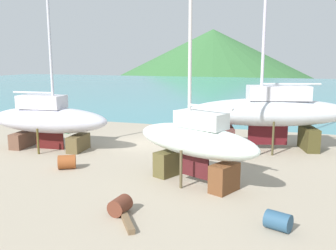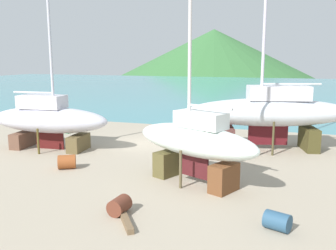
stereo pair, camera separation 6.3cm
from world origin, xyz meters
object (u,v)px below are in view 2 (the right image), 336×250
at_px(sailboat_large_starboard, 48,119).
at_px(barrel_tipped_center, 67,162).
at_px(sailboat_far_slipway, 270,112).
at_px(worker, 67,121).
at_px(sailboat_mid_port, 195,141).
at_px(barrel_ochre, 119,206).
at_px(barrel_blue_faded, 277,221).

distance_m(sailboat_large_starboard, barrel_tipped_center, 4.70).
bearing_deg(sailboat_far_slipway, worker, -16.31).
height_order(sailboat_mid_port, barrel_ochre, sailboat_mid_port).
distance_m(sailboat_mid_port, barrel_blue_faded, 5.19).
distance_m(barrel_tipped_center, barrel_ochre, 6.17).
bearing_deg(sailboat_mid_port, barrel_blue_faded, 159.82).
bearing_deg(sailboat_large_starboard, worker, 105.83).
bearing_deg(sailboat_large_starboard, sailboat_far_slipway, 12.78).
xyz_separation_m(sailboat_far_slipway, barrel_tipped_center, (-9.06, -7.00, -1.90)).
bearing_deg(sailboat_large_starboard, barrel_tipped_center, -48.91).
relative_size(sailboat_far_slipway, sailboat_mid_port, 1.49).
bearing_deg(sailboat_far_slipway, barrel_blue_faded, 79.74).
relative_size(sailboat_far_slipway, barrel_tipped_center, 19.55).
height_order(sailboat_large_starboard, sailboat_far_slipway, sailboat_far_slipway).
bearing_deg(barrel_tipped_center, barrel_ochre, -40.34).
relative_size(sailboat_far_slipway, worker, 9.57).
height_order(sailboat_large_starboard, barrel_blue_faded, sailboat_large_starboard).
bearing_deg(worker, sailboat_large_starboard, 32.81).
bearing_deg(worker, barrel_blue_faded, 65.65).
bearing_deg(sailboat_mid_port, sailboat_large_starboard, 5.86).
height_order(barrel_tipped_center, barrel_ochre, barrel_tipped_center).
height_order(sailboat_large_starboard, worker, sailboat_large_starboard).
bearing_deg(worker, barrel_ochre, 52.20).
xyz_separation_m(worker, barrel_ochre, (9.51, -11.34, -0.57)).
relative_size(sailboat_large_starboard, barrel_blue_faded, 14.89).
height_order(sailboat_large_starboard, barrel_ochre, sailboat_large_starboard).
distance_m(sailboat_far_slipway, sailboat_mid_port, 7.60).
height_order(worker, barrel_tipped_center, worker).
xyz_separation_m(barrel_blue_faded, barrel_ochre, (-5.21, -0.42, 0.01)).
bearing_deg(barrel_ochre, sailboat_large_starboard, 138.05).
xyz_separation_m(sailboat_large_starboard, worker, (-1.59, 4.22, -0.89)).
bearing_deg(barrel_ochre, worker, 129.97).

